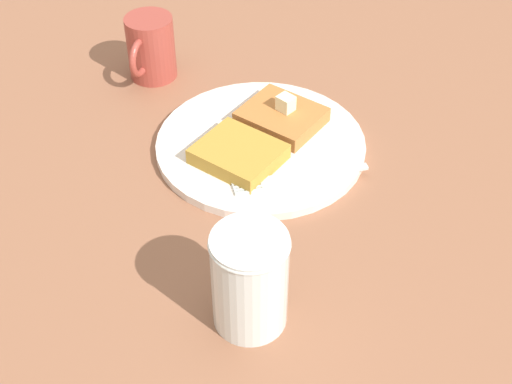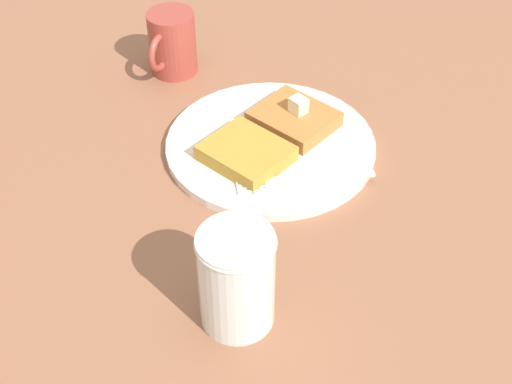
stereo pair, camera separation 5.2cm
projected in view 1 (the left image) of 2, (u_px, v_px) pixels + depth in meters
The scene contains 8 objects.
table_surface at pixel (228, 138), 90.76cm from camera, with size 113.13×113.13×2.52cm, color #8C593F.
plate at pixel (261, 144), 86.84cm from camera, with size 25.51×25.51×1.09cm.
toast_slice_left at pixel (281, 117), 88.51cm from camera, with size 8.06×9.34×1.93cm, color #B36D34.
toast_slice_middle at pixel (239, 154), 83.21cm from camera, with size 8.06×9.34×1.93cm, color #B08531.
butter_pat_primary at pixel (286, 103), 87.36cm from camera, with size 1.94×1.75×1.94cm, color #F1EDC2.
fork at pixel (293, 179), 81.10cm from camera, with size 9.92×14.20×0.36cm.
syrup_jar at pixel (250, 283), 64.96cm from camera, with size 7.29×7.29×10.74cm.
coffee_mug at pixel (150, 48), 96.04cm from camera, with size 9.30×6.44×8.74cm.
Camera 1 is at (66.76, 25.67, 57.66)cm, focal length 50.00 mm.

